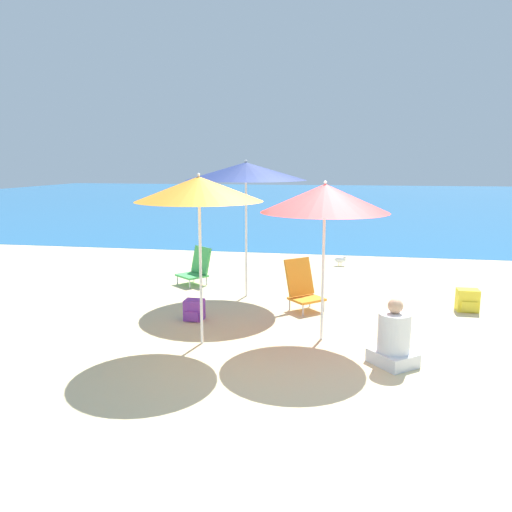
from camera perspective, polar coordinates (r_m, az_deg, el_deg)
ground_plane at (r=6.55m, az=7.61°, el=-10.15°), size 60.00×60.00×0.00m
sea_water at (r=32.66m, az=9.82°, el=6.44°), size 60.00×40.00×0.01m
beach_umbrella_orange at (r=6.22m, az=-6.54°, el=7.60°), size 1.59×1.59×2.19m
beach_umbrella_navy at (r=8.50m, az=-1.16°, el=9.65°), size 2.05×2.05×2.36m
beach_umbrella_red at (r=6.40m, az=7.88°, el=6.54°), size 1.64×1.64×2.09m
beach_chair_orange at (r=7.98m, az=5.32°, el=-3.46°), size 0.70×0.70×0.81m
beach_chair_green at (r=9.68m, az=-6.79°, el=-1.30°), size 0.73×0.73×0.71m
person_seated_near at (r=6.04m, az=15.46°, el=-9.14°), size 0.62×0.63×0.79m
backpack_purple at (r=7.52m, az=-7.08°, el=-6.16°), size 0.28×0.26×0.31m
backpack_yellow at (r=8.57m, az=23.02°, el=-4.69°), size 0.33×0.27×0.35m
seagull at (r=11.49m, az=9.62°, el=-0.42°), size 0.27×0.11×0.23m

